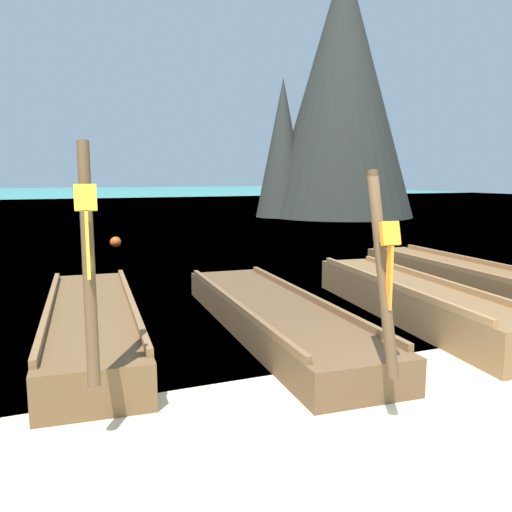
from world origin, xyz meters
TOP-DOWN VIEW (x-y plane):
  - ground at (0.00, 0.00)m, footprint 120.00×120.00m
  - sea_water at (0.00, 62.14)m, footprint 120.00×120.00m
  - longtail_boat_yellow_ribbon at (-2.58, 4.43)m, footprint 1.76×6.12m
  - longtail_boat_orange_ribbon at (0.20, 3.87)m, footprint 1.79×6.58m
  - longtail_boat_blue_ribbon at (2.79, 3.61)m, footprint 1.77×6.36m
  - longtail_boat_pink_ribbon at (5.21, 4.55)m, footprint 1.67×7.42m
  - karst_rock at (14.33, 25.26)m, footprint 9.72×9.02m
  - mooring_buoy_near at (-0.69, 15.28)m, footprint 0.39×0.39m

SIDE VIEW (x-z plane):
  - ground at x=0.00m, z-range 0.00..0.00m
  - sea_water at x=0.00m, z-range 0.00..0.00m
  - mooring_buoy_near at x=-0.69m, z-range 0.00..0.39m
  - longtail_boat_orange_ribbon at x=0.20m, z-range -1.03..1.54m
  - longtail_boat_yellow_ribbon at x=-2.58m, z-range -1.14..1.72m
  - longtail_boat_pink_ribbon at x=5.21m, z-range -1.06..1.67m
  - longtail_boat_blue_ribbon at x=2.79m, z-range -1.12..1.78m
  - karst_rock at x=14.33m, z-range -0.20..15.39m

